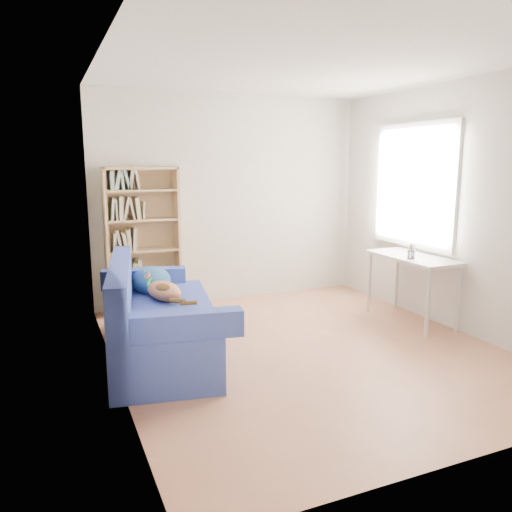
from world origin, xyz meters
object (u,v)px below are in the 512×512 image
(pen_cup, at_px, (411,253))
(sofa, at_px, (157,320))
(bookshelf, at_px, (143,246))
(desk, at_px, (412,264))

(pen_cup, bearing_deg, sofa, 175.91)
(sofa, bearing_deg, bookshelf, 93.52)
(sofa, relative_size, pen_cup, 12.36)
(desk, relative_size, pen_cup, 6.76)
(bookshelf, relative_size, pen_cup, 10.68)
(sofa, distance_m, desk, 2.84)
(bookshelf, bearing_deg, desk, -30.75)
(bookshelf, distance_m, pen_cup, 3.04)
(sofa, bearing_deg, desk, 8.18)
(sofa, xyz_separation_m, desk, (2.82, -0.09, 0.32))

